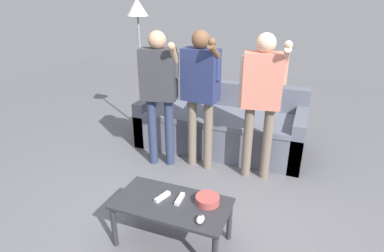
% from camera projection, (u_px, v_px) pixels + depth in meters
% --- Properties ---
extents(ground_plane, '(12.00, 12.00, 0.00)m').
position_uv_depth(ground_plane, '(184.00, 220.00, 2.86)').
color(ground_plane, slate).
extents(couch, '(2.12, 0.89, 0.81)m').
position_uv_depth(couch, '(221.00, 125.00, 4.15)').
color(couch, slate).
rests_on(couch, ground).
extents(coffee_table, '(0.91, 0.47, 0.39)m').
position_uv_depth(coffee_table, '(172.00, 208.00, 2.47)').
color(coffee_table, '#2D2D33').
rests_on(coffee_table, ground).
extents(snack_bowl, '(0.19, 0.19, 0.06)m').
position_uv_depth(snack_bowl, '(208.00, 200.00, 2.43)').
color(snack_bowl, '#B24C47').
rests_on(snack_bowl, coffee_table).
extents(game_remote_nunchuk, '(0.06, 0.09, 0.05)m').
position_uv_depth(game_remote_nunchuk, '(200.00, 219.00, 2.23)').
color(game_remote_nunchuk, white).
rests_on(game_remote_nunchuk, coffee_table).
extents(floor_lamp, '(0.28, 0.28, 1.86)m').
position_uv_depth(floor_lamp, '(138.00, 23.00, 4.12)').
color(floor_lamp, '#2D2D33').
rests_on(floor_lamp, ground).
extents(player_left, '(0.50, 0.33, 1.56)m').
position_uv_depth(player_left, '(159.00, 85.00, 3.44)').
color(player_left, '#2D3856').
rests_on(player_left, ground).
extents(player_center, '(0.46, 0.36, 1.57)m').
position_uv_depth(player_center, '(200.00, 86.00, 3.38)').
color(player_center, '#756656').
rests_on(player_center, ground).
extents(player_right, '(0.48, 0.31, 1.57)m').
position_uv_depth(player_right, '(262.00, 92.00, 3.17)').
color(player_right, '#756656').
rests_on(player_right, ground).
extents(game_remote_wand_near, '(0.04, 0.15, 0.03)m').
position_uv_depth(game_remote_wand_near, '(180.00, 199.00, 2.47)').
color(game_remote_wand_near, white).
rests_on(game_remote_wand_near, coffee_table).
extents(game_remote_wand_far, '(0.08, 0.16, 0.03)m').
position_uv_depth(game_remote_wand_far, '(162.00, 197.00, 2.49)').
color(game_remote_wand_far, white).
rests_on(game_remote_wand_far, coffee_table).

